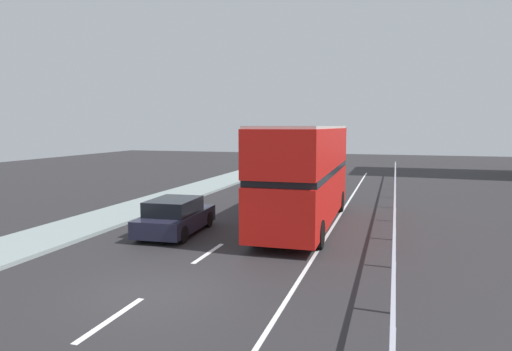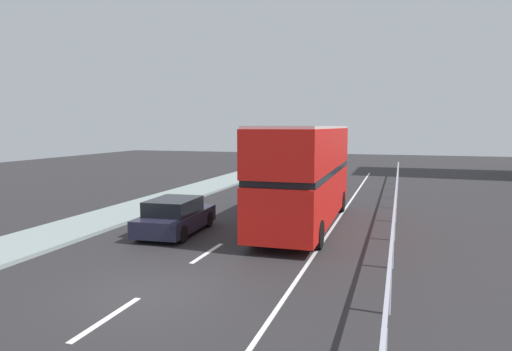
{
  "view_description": "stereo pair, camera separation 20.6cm",
  "coord_description": "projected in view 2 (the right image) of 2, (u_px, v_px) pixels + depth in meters",
  "views": [
    {
      "loc": [
        5.81,
        -10.14,
        4.19
      ],
      "look_at": [
        0.43,
        7.65,
        2.18
      ],
      "focal_mm": 32.32,
      "sensor_mm": 36.0,
      "label": 1
    },
    {
      "loc": [
        6.01,
        -10.08,
        4.19
      ],
      "look_at": [
        0.43,
        7.65,
        2.18
      ],
      "focal_mm": 32.32,
      "sensor_mm": 36.0,
      "label": 2
    }
  ],
  "objects": [
    {
      "name": "ground_plane",
      "position": [
        151.0,
        292.0,
        11.8
      ],
      "size": [
        76.0,
        120.0,
        0.1
      ],
      "primitive_type": "cube",
      "color": "#292729"
    },
    {
      "name": "sedan_car_ahead",
      "position": [
        279.0,
        176.0,
        32.5
      ],
      "size": [
        1.9,
        4.59,
        1.33
      ],
      "rotation": [
        0.0,
        0.0,
        -0.01
      ],
      "color": "#909599",
      "rests_on": "ground"
    },
    {
      "name": "lane_paint_markings",
      "position": [
        299.0,
        229.0,
        18.78
      ],
      "size": [
        3.55,
        46.0,
        0.01
      ],
      "color": "silver",
      "rests_on": "ground"
    },
    {
      "name": "hatchback_car_near",
      "position": [
        175.0,
        216.0,
        17.98
      ],
      "size": [
        2.08,
        4.26,
        1.39
      ],
      "rotation": [
        0.0,
        0.0,
        0.06
      ],
      "color": "#212135",
      "rests_on": "ground"
    },
    {
      "name": "double_decker_bus_red",
      "position": [
        305.0,
        173.0,
        19.19
      ],
      "size": [
        2.66,
        10.22,
        4.19
      ],
      "rotation": [
        0.0,
        0.0,
        0.01
      ],
      "color": "red",
      "rests_on": "ground"
    },
    {
      "name": "bridge_side_railing",
      "position": [
        395.0,
        206.0,
        18.48
      ],
      "size": [
        0.1,
        42.0,
        1.23
      ],
      "color": "#A8A8B8",
      "rests_on": "ground"
    }
  ]
}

